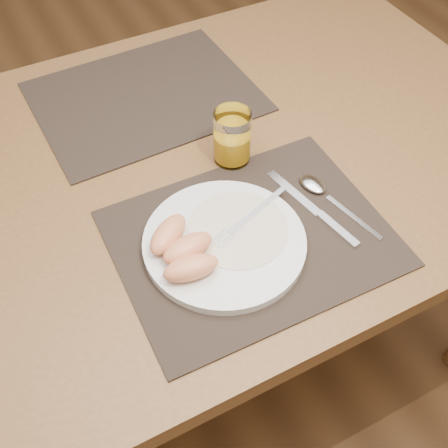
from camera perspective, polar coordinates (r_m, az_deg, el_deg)
ground at (r=1.68m, az=-2.04°, el=-12.30°), size 5.00×5.00×0.00m
table at (r=1.14m, az=-2.96°, el=3.51°), size 1.40×0.90×0.75m
placemat_near at (r=0.95m, az=2.82°, el=-1.43°), size 0.46×0.36×0.00m
placemat_far at (r=1.23m, az=-8.00°, el=12.70°), size 0.46×0.36×0.00m
plate at (r=0.93m, az=0.05°, el=-1.89°), size 0.27×0.27×0.02m
plate_dressing at (r=0.93m, az=1.40°, el=-0.46°), size 0.17×0.17×0.00m
fork at (r=0.94m, az=2.14°, el=0.35°), size 0.17×0.07×0.00m
knife at (r=0.99m, az=9.62°, el=1.05°), size 0.05×0.22×0.01m
spoon at (r=1.02m, az=9.59°, el=3.58°), size 0.06×0.19×0.01m
juice_glass at (r=1.04m, az=0.83°, el=8.61°), size 0.07×0.07×0.10m
grapefruit_wedges at (r=0.89m, az=-4.29°, el=-2.63°), size 0.11×0.15×0.04m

